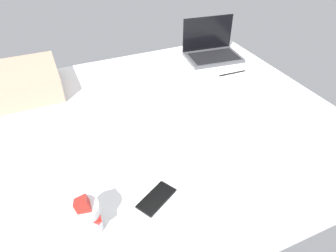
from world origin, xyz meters
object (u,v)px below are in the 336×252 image
snack_cup (87,217)px  cell_phone (156,198)px  pillow (5,85)px  laptop (212,50)px

snack_cup → cell_phone: size_ratio=1.06×
snack_cup → pillow: size_ratio=0.29×
laptop → snack_cup: bearing=-130.0°
laptop → cell_phone: size_ratio=2.52×
snack_cup → laptop: bearing=43.7°
pillow → laptop: bearing=-0.4°
laptop → pillow: size_ratio=0.68×
snack_cup → cell_phone: (23.31, 2.21, -5.65)cm
cell_phone → pillow: (-44.79, 92.38, 6.10)cm
cell_phone → pillow: bearing=176.6°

